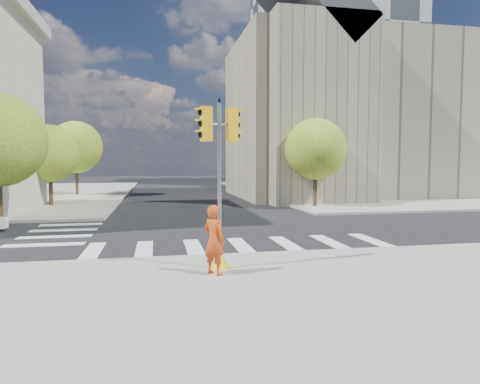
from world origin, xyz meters
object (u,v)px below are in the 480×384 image
object	(u,v)px
traffic_signal	(220,197)
photographer	(214,240)
lamp_near	(303,144)
lamp_far	(260,149)

from	to	relation	value
traffic_signal	photographer	xyz separation A→B (m)	(-0.24, -0.59, -1.10)
lamp_near	traffic_signal	xyz separation A→B (m)	(-9.49, -19.94, -2.39)
lamp_near	lamp_far	distance (m)	14.00
lamp_far	photographer	world-z (taller)	lamp_far
lamp_near	traffic_signal	bearing A→B (deg)	-115.44
lamp_near	photographer	distance (m)	22.99
lamp_near	traffic_signal	size ratio (longest dim) A/B	1.69
photographer	lamp_far	bearing A→B (deg)	-57.01
traffic_signal	lamp_far	bearing A→B (deg)	62.76
traffic_signal	photographer	distance (m)	1.27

